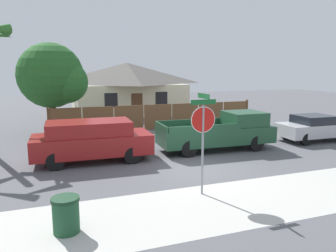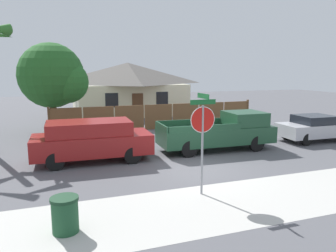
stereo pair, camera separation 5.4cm
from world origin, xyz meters
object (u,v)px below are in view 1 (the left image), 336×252
Objects in this scene: red_suv at (92,140)px; orange_pickup at (221,132)px; house at (127,87)px; stop_sign at (203,127)px; parked_sedan at (315,127)px; oak_tree at (54,77)px; trash_bin at (66,215)px.

red_suv is 0.88× the size of orange_pickup.
house is 19.79m from stop_sign.
stop_sign is (-9.21, -4.96, 1.40)m from parked_sedan.
stop_sign is at bearing -149.77° from parked_sedan.
oak_tree is 1.10× the size of red_suv.
parked_sedan is at bearing 28.19° from stop_sign.
red_suv is at bearing -178.16° from orange_pickup.
parked_sedan is at bearing 1.93° from red_suv.
stop_sign reaches higher than trash_bin.
red_suv is (-4.93, -14.72, -1.36)m from house.
oak_tree is 1.73× the size of stop_sign.
orange_pickup is (7.41, -7.12, -2.54)m from oak_tree.
orange_pickup is (6.16, -0.01, -0.06)m from red_suv.
oak_tree is (-6.18, -7.60, 1.11)m from house.
parked_sedan reaches higher than trash_bin.
red_suv is 11.99m from parked_sedan.
trash_bin is (-1.37, -6.08, -0.50)m from red_suv.
stop_sign is (-3.38, -4.95, 1.25)m from orange_pickup.
trash_bin is at bearing -153.57° from parked_sedan.
parked_sedan is 1.31× the size of stop_sign.
house is 3.12× the size of stop_sign.
trash_bin is (-0.11, -13.20, -2.97)m from oak_tree.
orange_pickup is 9.68m from trash_bin.
house reaches higher than red_suv.
oak_tree is at bearing 89.50° from trash_bin.
oak_tree is 7.64m from red_suv.
parked_sedan is at bearing 24.50° from trash_bin.
house is 1.75× the size of orange_pickup.
oak_tree is 15.26m from parked_sedan.
trash_bin is (-4.14, -1.13, -1.69)m from stop_sign.
oak_tree is 10.59m from orange_pickup.
orange_pickup is 1.79× the size of stop_sign.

